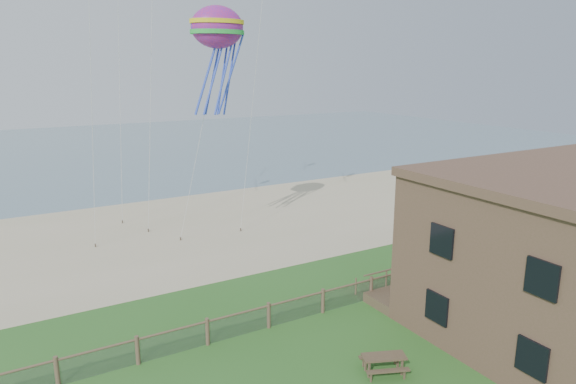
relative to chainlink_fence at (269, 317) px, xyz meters
name	(u,v)px	position (x,y,z in m)	size (l,w,h in m)	color
sand_beach	(166,233)	(0.00, 16.00, -0.55)	(72.00, 20.00, 0.02)	tan
ocean	(75,151)	(0.00, 60.00, -0.55)	(160.00, 68.00, 0.02)	slate
chainlink_fence	(269,317)	(0.00, 0.00, 0.00)	(36.20, 0.20, 1.25)	brown
motel_deck	(479,275)	(13.00, -1.00, -0.30)	(15.00, 2.00, 0.50)	brown
picnic_table	(384,365)	(2.22, -5.46, -0.19)	(1.71, 1.29, 0.72)	brown
octopus_kite	(218,58)	(2.46, 10.99, 11.74)	(3.41, 2.41, 7.03)	red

